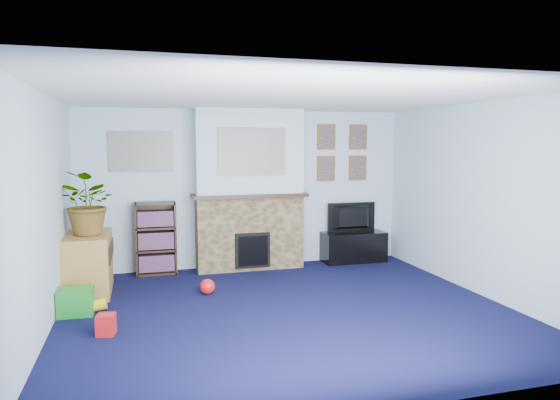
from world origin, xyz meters
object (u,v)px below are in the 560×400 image
object	(u,v)px
television	(353,218)
bookshelf	(156,240)
sideboard	(88,266)
tv_stand	(353,248)

from	to	relation	value
television	bookshelf	world-z (taller)	bookshelf
television	sideboard	distance (m)	4.03
tv_stand	television	distance (m)	0.49
television	sideboard	xyz separation A→B (m)	(-3.95, -0.69, -0.36)
television	bookshelf	distance (m)	3.10
tv_stand	television	bearing A→B (deg)	90.00
tv_stand	bookshelf	distance (m)	3.10
tv_stand	sideboard	distance (m)	4.01
bookshelf	tv_stand	bearing A→B (deg)	-1.42
sideboard	bookshelf	bearing A→B (deg)	41.03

